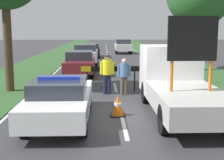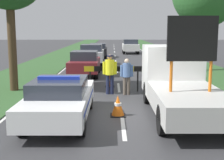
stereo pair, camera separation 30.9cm
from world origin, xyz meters
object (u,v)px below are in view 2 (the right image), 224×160
at_px(traffic_cone_behind_barrier, 117,106).
at_px(work_truck, 177,80).
at_px(pedestrian_civilian, 126,74).
at_px(road_barrier, 113,71).
at_px(queued_car_sedan_black, 97,50).
at_px(queued_car_van_white, 130,46).
at_px(police_officer, 109,71).
at_px(traffic_cone_near_police, 33,98).
at_px(queued_car_wagon_maroon, 84,63).
at_px(traffic_cone_near_truck, 174,81).
at_px(queued_car_sedan_silver, 91,54).
at_px(traffic_cone_centre_front, 109,81).
at_px(police_car, 59,99).

bearing_deg(traffic_cone_behind_barrier, work_truck, 16.69).
bearing_deg(pedestrian_civilian, work_truck, -40.47).
distance_m(work_truck, pedestrian_civilian, 3.26).
bearing_deg(road_barrier, work_truck, -62.12).
bearing_deg(queued_car_sedan_black, queued_car_van_white, -124.33).
bearing_deg(police_officer, traffic_cone_near_police, 60.47).
height_order(road_barrier, queued_car_wagon_maroon, queued_car_wagon_maroon).
bearing_deg(traffic_cone_near_truck, traffic_cone_behind_barrier, -118.62).
height_order(traffic_cone_near_police, queued_car_sedan_silver, queued_car_sedan_silver).
height_order(pedestrian_civilian, traffic_cone_near_police, pedestrian_civilian).
height_order(work_truck, traffic_cone_centre_front, work_truck).
bearing_deg(traffic_cone_centre_front, traffic_cone_behind_barrier, -86.77).
xyz_separation_m(traffic_cone_near_truck, queued_car_sedan_silver, (-4.89, 9.96, 0.58)).
bearing_deg(queued_car_wagon_maroon, traffic_cone_near_police, 80.48).
xyz_separation_m(road_barrier, traffic_cone_near_police, (-3.08, -2.64, -0.72)).
relative_size(traffic_cone_near_police, queued_car_sedan_silver, 0.12).
relative_size(police_car, traffic_cone_near_truck, 8.84).
distance_m(traffic_cone_near_truck, queued_car_sedan_black, 17.40).
relative_size(traffic_cone_centre_front, traffic_cone_behind_barrier, 0.91).
distance_m(work_truck, traffic_cone_near_police, 5.43).
distance_m(traffic_cone_near_police, traffic_cone_near_truck, 7.41).
xyz_separation_m(work_truck, queued_car_sedan_black, (-3.76, 21.69, -0.33)).
bearing_deg(work_truck, queued_car_wagon_maroon, -64.35).
bearing_deg(road_barrier, police_car, -113.78).
relative_size(work_truck, traffic_cone_near_police, 11.60).
height_order(traffic_cone_centre_front, traffic_cone_near_truck, traffic_cone_centre_front).
xyz_separation_m(road_barrier, queued_car_sedan_black, (-1.55, 18.12, -0.21)).
relative_size(traffic_cone_behind_barrier, queued_car_van_white, 0.17).
xyz_separation_m(queued_car_wagon_maroon, queued_car_van_white, (3.94, 18.48, 0.08)).
height_order(pedestrian_civilian, queued_car_sedan_black, pedestrian_civilian).
bearing_deg(traffic_cone_near_truck, police_car, -128.49).
xyz_separation_m(police_car, work_truck, (3.92, 1.18, 0.38)).
relative_size(traffic_cone_centre_front, queued_car_van_white, 0.16).
distance_m(pedestrian_civilian, queued_car_wagon_maroon, 6.28).
height_order(road_barrier, police_officer, police_officer).
bearing_deg(pedestrian_civilian, road_barrier, 145.36).
bearing_deg(traffic_cone_behind_barrier, queued_car_sedan_black, 94.25).
distance_m(traffic_cone_near_police, queued_car_van_white, 26.72).
bearing_deg(queued_car_van_white, pedestrian_civilian, 86.24).
distance_m(police_car, traffic_cone_centre_front, 6.15).
distance_m(pedestrian_civilian, queued_car_van_white, 24.36).
xyz_separation_m(police_car, traffic_cone_behind_barrier, (1.82, 0.55, -0.37)).
relative_size(police_car, traffic_cone_centre_front, 7.76).
bearing_deg(queued_car_sedan_black, traffic_cone_behind_barrier, 94.25).
bearing_deg(queued_car_wagon_maroon, queued_car_sedan_silver, -90.33).
bearing_deg(traffic_cone_behind_barrier, traffic_cone_near_police, 154.05).
relative_size(work_truck, traffic_cone_behind_barrier, 8.59).
xyz_separation_m(police_officer, traffic_cone_near_truck, (3.33, 1.99, -0.78)).
bearing_deg(police_officer, queued_car_van_white, -70.05).
bearing_deg(police_car, queued_car_van_white, 81.06).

